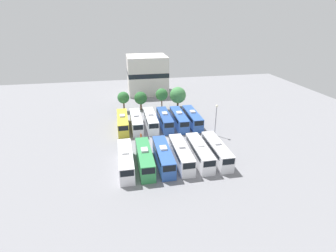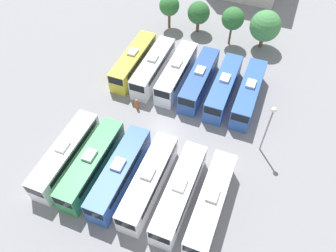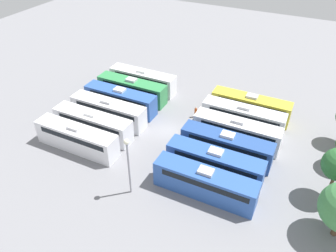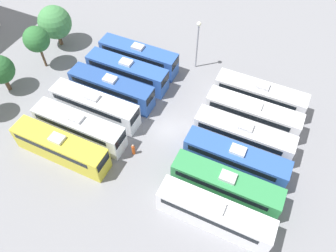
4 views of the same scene
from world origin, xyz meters
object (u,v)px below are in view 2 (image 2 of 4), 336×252
bus_3 (149,181)px  tree_2 (233,19)px  bus_0 (66,154)px  bus_9 (199,79)px  bus_6 (134,61)px  tree_3 (265,26)px  bus_5 (211,202)px  bus_11 (249,93)px  bus_4 (180,192)px  bus_8 (177,72)px  bus_10 (224,87)px  bus_2 (120,172)px  worker_person (137,104)px  bus_1 (92,163)px  tree_0 (169,6)px  bus_7 (154,67)px  tree_1 (199,13)px  light_pole (269,122)px

bus_3 → tree_2: tree_2 is taller
bus_0 → bus_9: bearing=59.8°
bus_6 → tree_3: size_ratio=1.82×
tree_2 → tree_3: tree_2 is taller
bus_5 → bus_11: 17.37m
bus_0 → bus_11: bearing=45.5°
bus_4 → bus_8: same height
bus_0 → bus_10: same height
bus_2 → bus_8: 17.91m
bus_5 → bus_6: 24.71m
worker_person → bus_8: bearing=66.2°
bus_9 → worker_person: bus_9 is taller
bus_9 → bus_11: 7.02m
bus_1 → tree_0: 30.73m
bus_9 → worker_person: size_ratio=6.73×
bus_2 → bus_4: 6.94m
bus_4 → bus_11: (3.55, 17.42, 0.00)m
bus_11 → tree_0: tree_0 is taller
bus_4 → bus_7: 20.51m
bus_7 → bus_6: bearing=176.4°
bus_5 → bus_0: bearing=-179.1°
bus_10 → tree_1: (-8.16, 13.71, 1.68)m
bus_8 → bus_4: bearing=-68.7°
tree_2 → bus_0: bearing=-111.4°
bus_4 → tree_3: (2.83, 30.59, 2.06)m
tree_1 → tree_3: tree_3 is taller
bus_0 → bus_1: size_ratio=1.00×
light_pole → tree_2: light_pole is taller
bus_0 → bus_4: 13.80m
tree_2 → bus_11: bearing=-64.9°
light_pole → bus_10: bearing=133.0°
bus_8 → bus_11: size_ratio=1.00×
bus_10 → tree_2: size_ratio=1.78×
tree_1 → bus_2: bearing=-87.9°
bus_1 → bus_5: (13.80, 0.25, 0.00)m
bus_0 → bus_7: (3.33, 17.86, 0.00)m
bus_8 → tree_0: tree_0 is taller
bus_7 → worker_person: (0.44, -6.85, -0.99)m
worker_person → tree_2: tree_2 is taller
tree_2 → bus_8: bearing=-112.2°
bus_2 → bus_3: (3.39, 0.17, 0.00)m
light_pole → tree_2: bearing=114.7°
bus_1 → bus_4: (10.38, 0.20, 0.00)m
bus_5 → tree_1: tree_1 is taller
bus_1 → light_pole: size_ratio=1.53×
worker_person → bus_5: bearing=-38.6°
bus_2 → tree_2: tree_2 is taller
bus_3 → bus_10: 17.63m
bus_1 → bus_7: bearing=90.3°
tree_2 → bus_7: bearing=-125.0°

